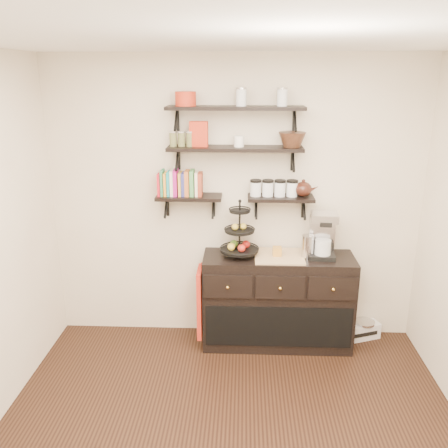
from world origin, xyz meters
TOP-DOWN VIEW (x-y plane):
  - ceiling at (0.00, 0.00)m, footprint 3.50×3.50m
  - back_wall at (0.00, 1.75)m, footprint 3.50×0.02m
  - shelf_top at (0.00, 1.62)m, footprint 1.20×0.27m
  - shelf_mid at (0.00, 1.62)m, footprint 1.20×0.27m
  - shelf_low_left at (-0.42, 1.63)m, footprint 0.60×0.25m
  - shelf_low_right at (0.42, 1.63)m, footprint 0.60×0.25m
  - cookbooks at (-0.47, 1.63)m, footprint 0.43×0.15m
  - glass_canisters at (0.36, 1.63)m, footprint 0.43×0.10m
  - sideboard at (0.42, 1.51)m, footprint 1.40×0.50m
  - fruit_stand at (0.05, 1.52)m, footprint 0.35×0.35m
  - candle at (0.40, 1.51)m, footprint 0.08×0.08m
  - coffee_maker at (0.81, 1.54)m, footprint 0.25×0.24m
  - thermal_carafe at (0.67, 1.49)m, footprint 0.11×0.11m
  - apron at (-0.31, 1.41)m, footprint 0.04×0.28m
  - radio at (1.30, 1.64)m, footprint 0.33×0.26m
  - recipe_box at (-0.32, 1.61)m, footprint 0.16×0.07m
  - walnut_bowl at (0.50, 1.61)m, footprint 0.24×0.24m
  - ramekins at (0.03, 1.61)m, footprint 0.09×0.09m
  - teapot at (0.62, 1.63)m, footprint 0.23×0.18m
  - red_pot at (-0.43, 1.61)m, footprint 0.18×0.18m

SIDE VIEW (x-z plane):
  - radio at x=1.30m, z-range 0.00..0.18m
  - sideboard at x=0.42m, z-range -0.01..0.91m
  - apron at x=-0.31m, z-range 0.14..0.81m
  - candle at x=0.40m, z-range 0.92..1.00m
  - thermal_carafe at x=0.67m, z-range 0.90..1.12m
  - fruit_stand at x=0.05m, z-range 0.82..1.34m
  - coffee_maker at x=0.81m, z-range 0.89..1.32m
  - back_wall at x=0.00m, z-range 0.00..2.70m
  - shelf_low_left at x=-0.42m, z-range 1.31..1.54m
  - shelf_low_right at x=0.42m, z-range 1.31..1.54m
  - glass_canisters at x=0.36m, z-range 1.45..1.58m
  - teapot at x=0.62m, z-range 1.45..1.61m
  - cookbooks at x=-0.47m, z-range 1.44..1.70m
  - shelf_mid at x=0.00m, z-range 1.77..2.00m
  - ramekins at x=0.03m, z-range 1.90..2.00m
  - walnut_bowl at x=0.50m, z-range 1.90..2.03m
  - recipe_box at x=-0.32m, z-range 1.90..2.12m
  - shelf_top at x=0.00m, z-range 2.12..2.35m
  - red_pot at x=-0.43m, z-range 2.25..2.37m
  - ceiling at x=0.00m, z-range 2.69..2.71m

